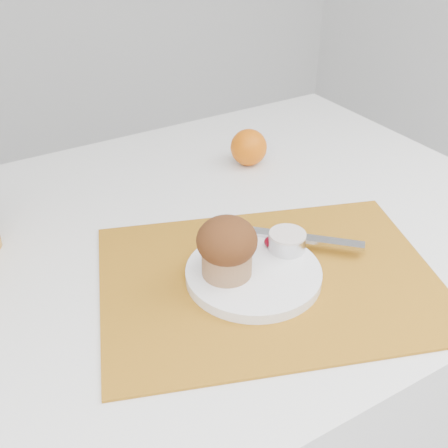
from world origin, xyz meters
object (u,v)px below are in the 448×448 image
table (182,399)px  plate (253,274)px  muffin (227,247)px  orange (249,147)px

table → plate: (0.05, -0.15, 0.39)m
table → muffin: muffin is taller
table → muffin: size_ratio=13.94×
plate → muffin: 0.06m
orange → plate: bearing=-121.9°
orange → muffin: muffin is taller
plate → orange: size_ratio=2.70×
table → muffin: (0.01, -0.14, 0.44)m
orange → muffin: bearing=-127.6°
muffin → table: bearing=96.0°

